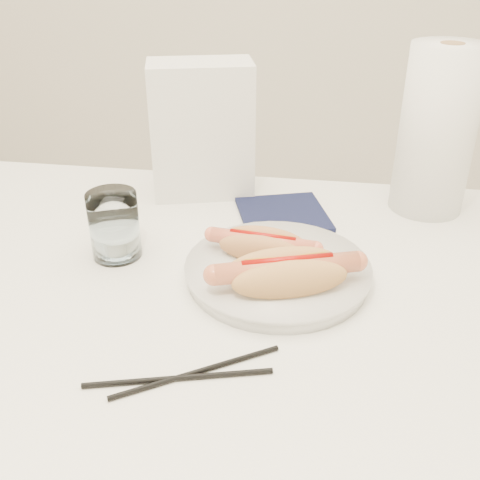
# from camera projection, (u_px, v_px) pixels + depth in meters

# --- Properties ---
(table) EXTENTS (1.20, 0.80, 0.75)m
(table) POSITION_uv_depth(u_px,v_px,m) (184.00, 322.00, 0.80)
(table) COLOR white
(table) RESTS_ON ground
(plate) EXTENTS (0.33, 0.33, 0.02)m
(plate) POSITION_uv_depth(u_px,v_px,m) (277.00, 273.00, 0.79)
(plate) COLOR silver
(plate) RESTS_ON table
(hotdog_left) EXTENTS (0.15, 0.07, 0.04)m
(hotdog_left) POSITION_uv_depth(u_px,v_px,m) (262.00, 245.00, 0.80)
(hotdog_left) COLOR tan
(hotdog_left) RESTS_ON plate
(hotdog_right) EXTENTS (0.19, 0.12, 0.05)m
(hotdog_right) POSITION_uv_depth(u_px,v_px,m) (287.00, 273.00, 0.72)
(hotdog_right) COLOR tan
(hotdog_right) RESTS_ON plate
(water_glass) EXTENTS (0.07, 0.07, 0.10)m
(water_glass) POSITION_uv_depth(u_px,v_px,m) (114.00, 225.00, 0.82)
(water_glass) COLOR silver
(water_glass) RESTS_ON table
(chopstick_near) EXTENTS (0.20, 0.06, 0.01)m
(chopstick_near) POSITION_uv_depth(u_px,v_px,m) (179.00, 378.00, 0.62)
(chopstick_near) COLOR black
(chopstick_near) RESTS_ON table
(chopstick_far) EXTENTS (0.17, 0.11, 0.01)m
(chopstick_far) POSITION_uv_depth(u_px,v_px,m) (197.00, 372.00, 0.62)
(chopstick_far) COLOR black
(chopstick_far) RESTS_ON table
(napkin_box) EXTENTS (0.20, 0.14, 0.24)m
(napkin_box) POSITION_uv_depth(u_px,v_px,m) (202.00, 130.00, 0.99)
(napkin_box) COLOR silver
(napkin_box) RESTS_ON table
(navy_napkin) EXTENTS (0.18, 0.18, 0.01)m
(navy_napkin) POSITION_uv_depth(u_px,v_px,m) (283.00, 214.00, 0.96)
(navy_napkin) COLOR black
(navy_napkin) RESTS_ON table
(paper_towel_roll) EXTENTS (0.15, 0.15, 0.28)m
(paper_towel_roll) POSITION_uv_depth(u_px,v_px,m) (437.00, 131.00, 0.92)
(paper_towel_roll) COLOR white
(paper_towel_roll) RESTS_ON table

